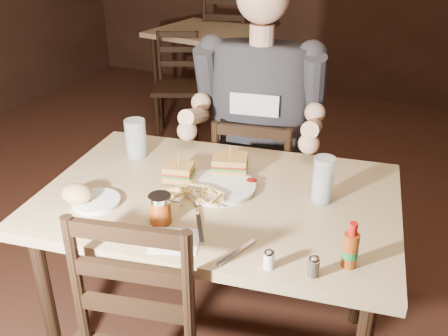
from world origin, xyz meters
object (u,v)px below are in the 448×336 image
at_px(bg_table, 205,40).
at_px(glass_left, 136,138).
at_px(syrup_dispenser, 160,209).
at_px(dinner_plate, 220,188).
at_px(chair_far, 257,193).
at_px(hot_sauce, 351,245).
at_px(side_plate, 96,202).
at_px(main_table, 219,212).
at_px(glass_right, 323,180).
at_px(bg_chair_near, 177,87).
at_px(bg_chair_far, 229,47).
at_px(diner, 258,94).

xyz_separation_m(bg_table, glass_left, (0.80, -2.40, 0.17)).
bearing_deg(syrup_dispenser, dinner_plate, 64.07).
relative_size(chair_far, hot_sauce, 6.03).
bearing_deg(side_plate, chair_far, 70.85).
xyz_separation_m(main_table, bg_table, (-1.24, 2.56, -0.01)).
height_order(glass_right, side_plate, glass_right).
bearing_deg(bg_table, bg_chair_near, -90.00).
xyz_separation_m(bg_chair_near, glass_right, (1.59, -1.91, 0.44)).
distance_m(chair_far, hot_sauce, 1.10).
bearing_deg(main_table, bg_chair_far, 111.72).
relative_size(hot_sauce, side_plate, 0.89).
xyz_separation_m(bg_table, dinner_plate, (1.23, -2.53, 0.10)).
xyz_separation_m(diner, syrup_dispenser, (-0.04, -0.81, -0.14)).
height_order(glass_left, glass_right, glass_right).
distance_m(hot_sauce, syrup_dispenser, 0.60).
bearing_deg(glass_left, bg_table, 108.51).
bearing_deg(main_table, glass_right, 15.44).
distance_m(dinner_plate, side_plate, 0.44).
height_order(bg_chair_near, diner, diner).
xyz_separation_m(diner, side_plate, (-0.30, -0.80, -0.18)).
distance_m(hot_sauce, side_plate, 0.86).
bearing_deg(hot_sauce, side_plate, 179.94).
relative_size(glass_left, side_plate, 0.97).
bearing_deg(dinner_plate, bg_chair_far, 111.79).
bearing_deg(bg_chair_near, bg_chair_far, 67.65).
height_order(chair_far, diner, diner).
relative_size(glass_left, syrup_dispenser, 1.60).
bearing_deg(glass_right, glass_left, 175.47).
relative_size(chair_far, bg_chair_far, 0.87).
relative_size(diner, syrup_dispenser, 10.47).
distance_m(bg_chair_far, diner, 2.84).
xyz_separation_m(bg_chair_near, glass_left, (0.80, -1.85, 0.44)).
bearing_deg(side_plate, glass_left, 100.97).
distance_m(bg_table, dinner_plate, 2.81).
bearing_deg(bg_table, bg_chair_far, 90.00).
relative_size(bg_table, chair_far, 1.06).
distance_m(glass_right, side_plate, 0.78).
xyz_separation_m(main_table, side_plate, (-0.36, -0.23, 0.08)).
bearing_deg(glass_right, bg_chair_near, 129.67).
distance_m(bg_chair_near, hot_sauce, 2.86).
bearing_deg(glass_left, bg_chair_near, 113.47).
distance_m(main_table, glass_left, 0.49).
bearing_deg(side_plate, hot_sauce, -0.06).
bearing_deg(syrup_dispenser, bg_chair_near, 109.90).
xyz_separation_m(main_table, chair_far, (-0.07, 0.62, -0.26)).
bearing_deg(glass_left, syrup_dispenser, -49.78).
bearing_deg(chair_far, hot_sauce, 115.62).
xyz_separation_m(chair_far, glass_right, (0.41, -0.53, 0.42)).
bearing_deg(glass_left, side_plate, -79.03).
distance_m(main_table, hot_sauce, 0.57).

